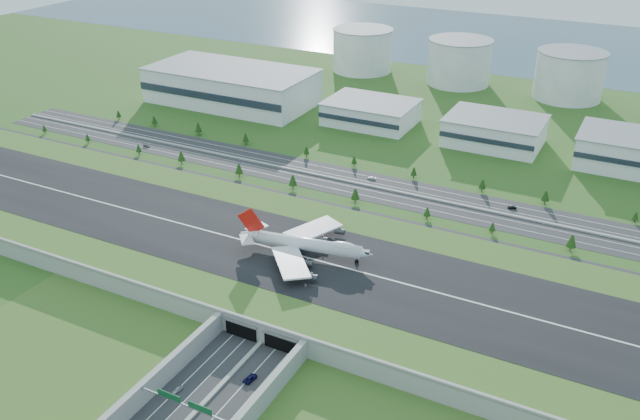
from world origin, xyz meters
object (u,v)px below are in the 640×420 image
at_px(boeing_747, 305,244).
at_px(car_7, 371,178).
at_px(car_0, 177,390).
at_px(car_5, 512,207).
at_px(fuel_tank_a, 363,50).
at_px(car_2, 250,378).
at_px(car_4, 146,145).

distance_m(boeing_747, car_7, 103.69).
relative_size(car_0, car_5, 0.99).
height_order(fuel_tank_a, car_2, fuel_tank_a).
bearing_deg(car_7, car_5, 86.70).
bearing_deg(car_2, fuel_tank_a, -64.13).
relative_size(fuel_tank_a, boeing_747, 0.82).
bearing_deg(car_2, car_4, -33.96).
bearing_deg(car_4, car_7, -75.63).
bearing_deg(car_2, car_5, -98.81).
xyz_separation_m(fuel_tank_a, car_0, (108.55, -395.21, -16.64)).
height_order(fuel_tank_a, car_7, fuel_tank_a).
distance_m(fuel_tank_a, car_5, 272.73).
bearing_deg(car_5, car_4, -105.17).
bearing_deg(car_5, car_0, -39.89).
bearing_deg(car_2, car_0, 47.78).
relative_size(fuel_tank_a, car_0, 11.49).
height_order(boeing_747, car_7, boeing_747).
bearing_deg(boeing_747, car_7, 87.51).
bearing_deg(car_0, car_2, 49.65).
distance_m(fuel_tank_a, car_2, 400.29).
height_order(fuel_tank_a, car_4, fuel_tank_a).
distance_m(boeing_747, car_5, 121.81).
height_order(car_2, car_4, car_2).
xyz_separation_m(car_0, car_2, (18.86, 16.10, 0.05)).
relative_size(boeing_747, car_4, 13.19).
bearing_deg(fuel_tank_a, car_0, -74.64).
xyz_separation_m(fuel_tank_a, car_4, (-48.01, -225.23, -16.60)).
xyz_separation_m(car_2, car_7, (-29.67, 173.42, -0.10)).
height_order(car_0, car_5, car_0).
distance_m(car_4, car_7, 147.05).
height_order(fuel_tank_a, car_5, fuel_tank_a).
distance_m(car_0, car_7, 189.83).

